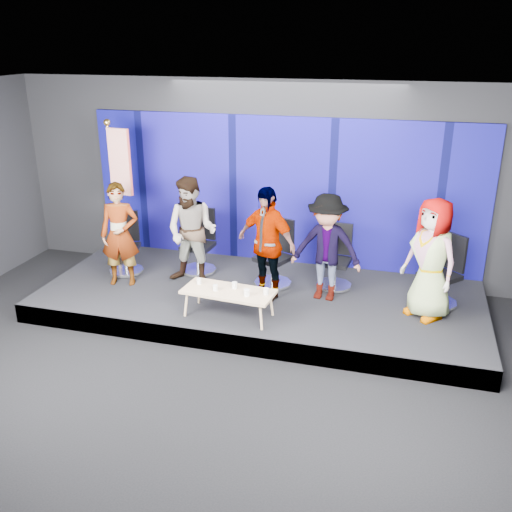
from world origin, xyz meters
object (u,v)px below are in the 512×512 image
(panelist_c, at_px, (266,243))
(panelist_e, at_px, (431,259))
(mug_c, at_px, (235,285))
(mug_d, at_px, (247,293))
(chair_b, at_px, (199,251))
(mug_e, at_px, (266,291))
(panelist_d, at_px, (326,248))
(flag_stand, at_px, (119,191))
(panelist_a, at_px, (120,235))
(panelist_b, at_px, (192,231))
(coffee_table, at_px, (228,292))
(chair_d, at_px, (335,267))
(chair_a, at_px, (126,253))
(chair_e, at_px, (441,282))
(mug_a, at_px, (199,281))
(chair_c, at_px, (275,264))
(mug_b, at_px, (215,288))

(panelist_c, height_order, panelist_e, same)
(mug_c, bearing_deg, mug_d, -39.78)
(chair_b, xyz_separation_m, mug_e, (1.59, -1.50, 0.09))
(panelist_d, relative_size, mug_c, 18.02)
(panelist_c, relative_size, mug_d, 17.78)
(chair_b, bearing_deg, flag_stand, -173.84)
(panelist_a, height_order, mug_e, panelist_a)
(mug_c, bearing_deg, panelist_a, 164.80)
(panelist_a, height_order, panelist_b, panelist_b)
(coffee_table, relative_size, mug_e, 14.69)
(chair_d, height_order, panelist_e, panelist_e)
(mug_e, bearing_deg, coffee_table, -178.49)
(chair_d, xyz_separation_m, coffee_table, (-1.34, -1.50, 0.04))
(chair_a, relative_size, panelist_a, 0.62)
(chair_d, xyz_separation_m, chair_e, (1.64, -0.24, 0.02))
(mug_c, height_order, mug_e, same)
(chair_e, height_order, mug_a, chair_e)
(panelist_c, height_order, mug_e, panelist_c)
(chair_c, bearing_deg, mug_e, -59.29)
(coffee_table, bearing_deg, chair_e, 22.80)
(mug_c, bearing_deg, chair_a, 155.59)
(panelist_d, height_order, panelist_e, panelist_e)
(mug_d, bearing_deg, panelist_d, 49.70)
(chair_a, distance_m, panelist_e, 5.07)
(panelist_b, xyz_separation_m, panelist_d, (2.20, -0.02, -0.05))
(mug_a, bearing_deg, chair_a, 149.43)
(panelist_d, xyz_separation_m, mug_e, (-0.69, -0.99, -0.38))
(panelist_c, bearing_deg, panelist_d, 34.90)
(panelist_e, xyz_separation_m, mug_c, (-2.72, -0.70, -0.44))
(mug_b, xyz_separation_m, mug_e, (0.74, 0.07, 0.00))
(mug_b, xyz_separation_m, mug_d, (0.49, -0.06, 0.01))
(panelist_c, height_order, flag_stand, flag_stand)
(chair_b, xyz_separation_m, chair_d, (2.38, -0.02, -0.02))
(panelist_a, relative_size, flag_stand, 0.66)
(panelist_e, bearing_deg, coffee_table, -122.33)
(chair_b, height_order, mug_a, chair_b)
(chair_d, distance_m, mug_d, 1.91)
(panelist_b, distance_m, panelist_c, 1.32)
(flag_stand, bearing_deg, chair_a, -47.02)
(panelist_d, relative_size, mug_b, 19.80)
(chair_a, relative_size, chair_b, 0.95)
(chair_d, height_order, mug_a, chair_d)
(chair_b, bearing_deg, mug_a, -66.08)
(panelist_a, height_order, chair_b, panelist_a)
(panelist_b, height_order, mug_c, panelist_b)
(panelist_b, xyz_separation_m, mug_b, (0.77, -1.07, -0.44))
(chair_e, relative_size, flag_stand, 0.43)
(chair_a, height_order, chair_d, chair_a)
(chair_a, distance_m, panelist_d, 3.54)
(panelist_c, relative_size, chair_d, 1.72)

